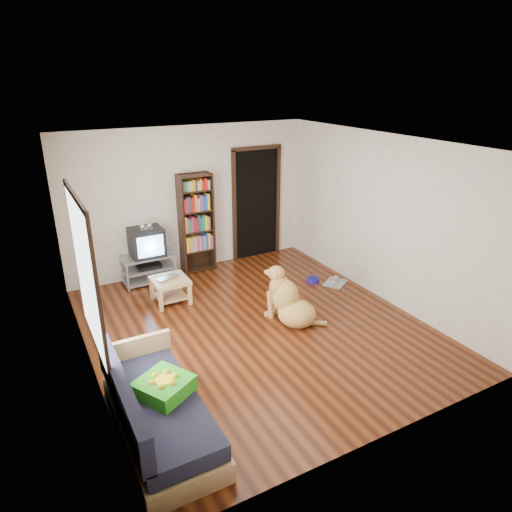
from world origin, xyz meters
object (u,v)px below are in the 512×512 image
green_cushion (164,386)px  grey_rag (335,283)px  bookshelf (196,218)px  sofa (156,413)px  dog_bowl (313,280)px  coffee_table (170,286)px  dog (289,302)px  tv_stand (149,267)px  laptop (170,279)px  crt_tv (146,241)px

green_cushion → grey_rag: 4.18m
bookshelf → sofa: size_ratio=1.00×
dog_bowl → coffee_table: bearing=169.1°
bookshelf → dog: bearing=-79.0°
tv_stand → coffee_table: (0.08, -0.91, 0.01)m
tv_stand → sofa: (-0.97, -3.63, -0.01)m
bookshelf → sofa: bearing=-117.3°
bookshelf → dog: (0.47, -2.41, -0.69)m
laptop → dog_bowl: laptop is taller
crt_tv → dog: size_ratio=0.62×
laptop → dog: bearing=-65.1°
green_cushion → dog: (2.27, 1.26, -0.19)m
crt_tv → coffee_table: size_ratio=1.05×
laptop → bookshelf: size_ratio=0.20×
sofa → dog_bowl: bearing=32.9°
grey_rag → crt_tv: 3.34m
bookshelf → dog: size_ratio=1.92×
laptop → sofa: bearing=-130.6°
laptop → sofa: sofa is taller
dog_bowl → bookshelf: bearing=136.8°
tv_stand → bookshelf: size_ratio=0.50×
tv_stand → green_cushion: bearing=-103.4°
green_cushion → tv_stand: bearing=46.6°
dog_bowl → coffee_table: size_ratio=0.40×
grey_rag → bookshelf: (-1.86, 1.72, 0.99)m
green_cushion → dog: bearing=-0.9°
dog_bowl → bookshelf: (-1.56, 1.47, 0.96)m
laptop → bookshelf: bearing=30.7°
bookshelf → sofa: (-1.92, -3.72, -0.74)m
laptop → sofa: size_ratio=0.20×
dog → crt_tv: bearing=121.3°
laptop → coffee_table: laptop is taller
sofa → dog: size_ratio=1.92×
coffee_table → dog: (1.34, -1.41, 0.03)m
tv_stand → crt_tv: 0.47m
sofa → coffee_table: sofa is taller
green_cushion → dog_bowl: green_cushion is taller
crt_tv → bookshelf: size_ratio=0.32×
tv_stand → bookshelf: 1.20m
bookshelf → coffee_table: bearing=-131.0°
laptop → coffee_table: (0.00, 0.03, -0.13)m
green_cushion → laptop: (0.93, 2.64, -0.09)m
tv_stand → coffee_table: 0.91m
tv_stand → dog: 2.71m
green_cushion → dog: dog is taller
grey_rag → coffee_table: 2.84m
grey_rag → tv_stand: size_ratio=0.44×
dog → coffee_table: bearing=133.5°
crt_tv → sofa: (-0.97, -3.65, -0.48)m
tv_stand → dog: dog is taller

